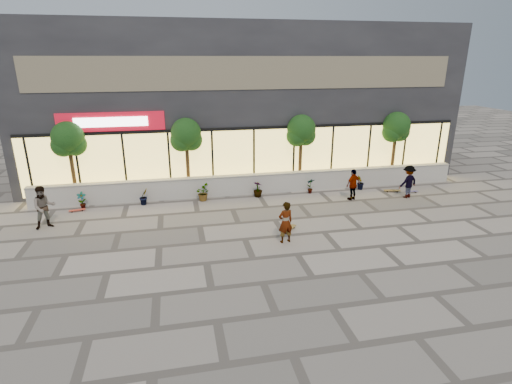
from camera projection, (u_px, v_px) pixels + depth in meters
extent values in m
plane|color=#A4998E|center=(297.00, 254.00, 14.37)|extent=(80.00, 80.00, 0.00)
cube|color=beige|center=(258.00, 184.00, 20.70)|extent=(22.00, 0.35, 1.00)
cube|color=#B2AFA8|center=(258.00, 174.00, 20.54)|extent=(22.00, 0.42, 0.04)
cube|color=#26262C|center=(239.00, 100.00, 24.61)|extent=(24.00, 9.00, 8.50)
cube|color=#FFDB66|center=(254.00, 157.00, 21.23)|extent=(23.04, 0.05, 3.00)
cube|color=black|center=(254.00, 128.00, 20.71)|extent=(23.04, 0.08, 0.15)
cube|color=#A90C1D|center=(111.00, 122.00, 19.17)|extent=(5.00, 0.10, 0.90)
cube|color=white|center=(111.00, 122.00, 19.11)|extent=(3.40, 0.06, 0.45)
cube|color=brown|center=(254.00, 73.00, 19.85)|extent=(21.60, 0.05, 1.60)
imported|color=#113511|center=(82.00, 200.00, 18.60)|extent=(0.43, 0.29, 0.81)
imported|color=#113511|center=(144.00, 196.00, 19.13)|extent=(0.57, 0.57, 0.81)
imported|color=#113511|center=(202.00, 193.00, 19.67)|extent=(0.68, 0.77, 0.81)
imported|color=#113511|center=(258.00, 189.00, 20.20)|extent=(0.64, 0.64, 0.81)
imported|color=#113511|center=(310.00, 186.00, 20.74)|extent=(0.46, 0.35, 0.81)
imported|color=#113511|center=(360.00, 182.00, 21.27)|extent=(0.55, 0.57, 0.81)
cylinder|color=#443218|center=(73.00, 169.00, 19.27)|extent=(0.18, 0.18, 3.24)
sphere|color=#113511|center=(68.00, 137.00, 18.78)|extent=(1.50, 1.50, 1.50)
sphere|color=#113511|center=(63.00, 145.00, 18.80)|extent=(1.10, 1.10, 1.10)
sphere|color=#113511|center=(75.00, 144.00, 18.99)|extent=(1.10, 1.10, 1.10)
cylinder|color=#443218|center=(188.00, 163.00, 20.33)|extent=(0.18, 0.18, 3.24)
sphere|color=#113511|center=(186.00, 133.00, 19.83)|extent=(1.50, 1.50, 1.50)
sphere|color=#113511|center=(181.00, 141.00, 19.85)|extent=(1.10, 1.10, 1.10)
sphere|color=#113511|center=(191.00, 140.00, 20.04)|extent=(1.10, 1.10, 1.10)
cylinder|color=#443218|center=(300.00, 158.00, 21.47)|extent=(0.18, 0.18, 3.24)
sphere|color=#113511|center=(301.00, 129.00, 20.98)|extent=(1.50, 1.50, 1.50)
sphere|color=#113511|center=(297.00, 136.00, 21.00)|extent=(1.10, 1.10, 1.10)
sphere|color=#113511|center=(305.00, 135.00, 21.19)|extent=(1.10, 1.10, 1.10)
cylinder|color=#443218|center=(393.00, 153.00, 22.52)|extent=(0.18, 0.18, 3.24)
sphere|color=#113511|center=(397.00, 125.00, 22.03)|extent=(1.50, 1.50, 1.50)
sphere|color=#113511|center=(392.00, 132.00, 22.05)|extent=(1.10, 1.10, 1.10)
sphere|color=#113511|center=(399.00, 132.00, 22.24)|extent=(1.10, 1.10, 1.10)
imported|color=silver|center=(286.00, 222.00, 15.07)|extent=(0.67, 0.52, 1.64)
imported|color=#967C61|center=(44.00, 207.00, 16.34)|extent=(1.08, 0.97, 1.81)
imported|color=white|center=(353.00, 185.00, 19.67)|extent=(1.00, 0.73, 1.57)
imported|color=maroon|center=(408.00, 182.00, 19.97)|extent=(1.20, 0.89, 1.66)
cube|color=brown|center=(290.00, 228.00, 16.34)|extent=(0.74, 0.79, 0.02)
cylinder|color=black|center=(291.00, 227.00, 16.62)|extent=(0.07, 0.07, 0.06)
cylinder|color=black|center=(294.00, 228.00, 16.54)|extent=(0.07, 0.07, 0.06)
cylinder|color=black|center=(285.00, 231.00, 16.18)|extent=(0.07, 0.07, 0.06)
cylinder|color=black|center=(288.00, 232.00, 16.11)|extent=(0.07, 0.07, 0.06)
cube|color=#E8412B|center=(77.00, 210.00, 18.35)|extent=(0.73, 0.30, 0.02)
cylinder|color=black|center=(82.00, 210.00, 18.50)|extent=(0.06, 0.04, 0.05)
cylinder|color=black|center=(82.00, 211.00, 18.39)|extent=(0.06, 0.04, 0.05)
cylinder|color=black|center=(72.00, 211.00, 18.35)|extent=(0.06, 0.04, 0.05)
cylinder|color=black|center=(72.00, 212.00, 18.23)|extent=(0.06, 0.04, 0.05)
cube|color=olive|center=(392.00, 190.00, 21.02)|extent=(0.88, 0.39, 0.02)
cylinder|color=black|center=(397.00, 191.00, 21.11)|extent=(0.07, 0.05, 0.06)
cylinder|color=black|center=(397.00, 192.00, 20.97)|extent=(0.07, 0.05, 0.06)
cylinder|color=black|center=(387.00, 191.00, 21.12)|extent=(0.07, 0.05, 0.06)
cylinder|color=black|center=(387.00, 192.00, 20.97)|extent=(0.07, 0.05, 0.06)
cube|color=#4B447D|center=(411.00, 191.00, 20.91)|extent=(0.72, 0.22, 0.02)
cylinder|color=black|center=(415.00, 192.00, 21.02)|extent=(0.05, 0.03, 0.05)
cylinder|color=black|center=(416.00, 192.00, 20.90)|extent=(0.05, 0.03, 0.05)
cylinder|color=black|center=(407.00, 192.00, 20.96)|extent=(0.05, 0.03, 0.05)
cylinder|color=black|center=(408.00, 193.00, 20.84)|extent=(0.05, 0.03, 0.05)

